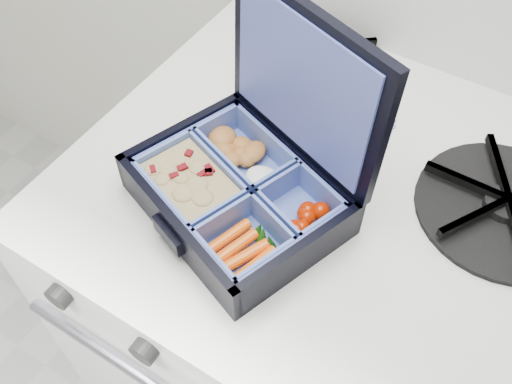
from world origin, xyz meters
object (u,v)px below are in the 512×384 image
Objects in this scene: bento_box at (237,195)px; burner_grate at (506,203)px; fork at (319,134)px; stove at (308,322)px.

burner_grate is (0.25, 0.15, -0.01)m from bento_box.
fork is at bearing -178.52° from burner_grate.
bento_box is 0.29m from burner_grate.
bento_box is 0.15m from fork.
stove is 0.43m from fork.
bento_box reaches higher than fork.
bento_box is 1.24× the size of fork.
stove is 4.94× the size of fork.
burner_grate reaches higher than fork.
fork is (0.02, 0.15, -0.02)m from bento_box.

